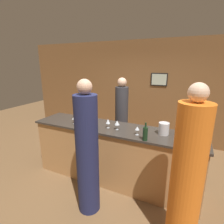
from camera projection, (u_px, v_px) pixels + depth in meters
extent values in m
plane|color=brown|center=(113.00, 179.00, 3.40)|extent=(14.00, 14.00, 0.00)
cube|color=brown|center=(146.00, 91.00, 4.99)|extent=(8.00, 0.06, 2.80)
cube|color=black|center=(159.00, 79.00, 4.72)|extent=(0.44, 0.02, 0.34)
cube|color=#B7C6B2|center=(159.00, 79.00, 4.71)|extent=(0.39, 0.00, 0.29)
cube|color=#B27F4C|center=(113.00, 155.00, 3.26)|extent=(3.03, 0.63, 1.04)
cube|color=#332D28|center=(113.00, 128.00, 3.12)|extent=(3.09, 0.69, 0.04)
cylinder|color=#2D2D33|center=(121.00, 124.00, 3.99)|extent=(0.29, 0.29, 1.68)
sphere|color=tan|center=(122.00, 82.00, 3.73)|extent=(0.20, 0.20, 0.20)
cylinder|color=#1E234C|center=(87.00, 156.00, 2.49)|extent=(0.33, 0.33, 1.78)
sphere|color=tan|center=(84.00, 87.00, 2.23)|extent=(0.20, 0.20, 0.20)
cylinder|color=orange|center=(186.00, 181.00, 1.95)|extent=(0.35, 0.35, 1.80)
sphere|color=beige|center=(198.00, 93.00, 1.68)|extent=(0.20, 0.20, 0.20)
cylinder|color=black|center=(145.00, 134.00, 2.56)|extent=(0.07, 0.07, 0.20)
cylinder|color=black|center=(146.00, 125.00, 2.53)|extent=(0.03, 0.03, 0.07)
cylinder|color=black|center=(204.00, 129.00, 2.74)|extent=(0.08, 0.08, 0.23)
cylinder|color=black|center=(206.00, 120.00, 2.70)|extent=(0.03, 0.03, 0.07)
cylinder|color=silver|center=(164.00, 129.00, 2.78)|extent=(0.17, 0.17, 0.19)
cylinder|color=silver|center=(85.00, 127.00, 3.14)|extent=(0.05, 0.05, 0.00)
cylinder|color=silver|center=(85.00, 124.00, 3.12)|extent=(0.01, 0.01, 0.09)
cone|color=silver|center=(85.00, 120.00, 3.10)|extent=(0.08, 0.08, 0.06)
cylinder|color=silver|center=(117.00, 129.00, 3.01)|extent=(0.05, 0.05, 0.00)
cylinder|color=silver|center=(117.00, 127.00, 3.00)|extent=(0.01, 0.01, 0.08)
cone|color=silver|center=(117.00, 123.00, 2.98)|extent=(0.08, 0.08, 0.08)
cylinder|color=silver|center=(137.00, 135.00, 2.79)|extent=(0.05, 0.05, 0.00)
cylinder|color=silver|center=(137.00, 132.00, 2.77)|extent=(0.01, 0.01, 0.08)
cone|color=silver|center=(137.00, 128.00, 2.76)|extent=(0.07, 0.07, 0.06)
cylinder|color=silver|center=(108.00, 128.00, 3.09)|extent=(0.05, 0.05, 0.00)
cylinder|color=silver|center=(108.00, 125.00, 3.08)|extent=(0.01, 0.01, 0.08)
cone|color=silver|center=(108.00, 121.00, 3.06)|extent=(0.08, 0.08, 0.08)
cylinder|color=silver|center=(74.00, 123.00, 3.31)|extent=(0.05, 0.05, 0.00)
cylinder|color=silver|center=(74.00, 121.00, 3.30)|extent=(0.01, 0.01, 0.08)
cone|color=silver|center=(74.00, 118.00, 3.28)|extent=(0.08, 0.08, 0.06)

